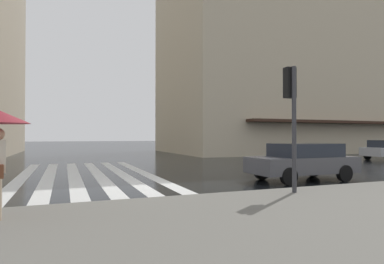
{
  "coord_description": "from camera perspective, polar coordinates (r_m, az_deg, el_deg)",
  "views": [
    {
      "loc": [
        -11.05,
        2.82,
        1.68
      ],
      "look_at": [
        1.99,
        -2.29,
        1.87
      ],
      "focal_mm": 30.65,
      "sensor_mm": 36.0,
      "label": 1
    }
  ],
  "objects": [
    {
      "name": "zebra_crossing",
      "position": [
        15.17,
        -17.94,
        -7.08
      ],
      "size": [
        13.0,
        5.5,
        0.01
      ],
      "color": "silver",
      "rests_on": "ground_plane"
    },
    {
      "name": "traffic_signal_post",
      "position": [
        9.52,
        16.88,
        5.06
      ],
      "size": [
        0.44,
        0.3,
        3.45
      ],
      "color": "#333338",
      "rests_on": "sidewalk_pavement"
    },
    {
      "name": "ground_plane",
      "position": [
        11.52,
        -7.11,
        -9.14
      ],
      "size": [
        220.0,
        220.0,
        0.0
      ],
      "primitive_type": "plane",
      "color": "black"
    },
    {
      "name": "car_dark_grey",
      "position": [
        13.17,
        18.75,
        -4.75
      ],
      "size": [
        1.85,
        4.1,
        1.41
      ],
      "color": "#4C4C51",
      "rests_on": "ground_plane"
    },
    {
      "name": "haussmann_block_corner",
      "position": [
        39.87,
        15.46,
        15.09
      ],
      "size": [
        15.45,
        25.81,
        25.66
      ],
      "color": "beige",
      "rests_on": "ground_plane"
    }
  ]
}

